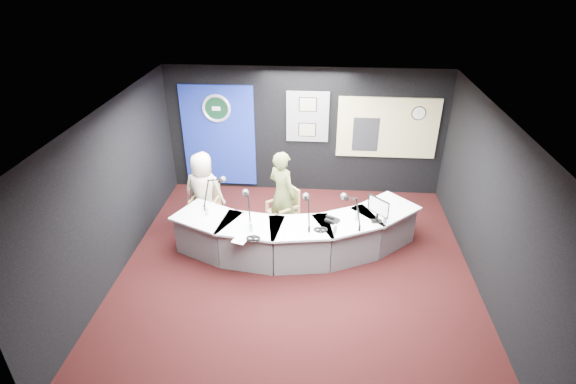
# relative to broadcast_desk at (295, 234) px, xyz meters

# --- Properties ---
(ground) EXTENTS (6.00, 6.00, 0.00)m
(ground) POSITION_rel_broadcast_desk_xyz_m (0.05, -0.55, -0.38)
(ground) COLOR black
(ground) RESTS_ON ground
(ceiling) EXTENTS (6.00, 6.00, 0.02)m
(ceiling) POSITION_rel_broadcast_desk_xyz_m (0.05, -0.55, 2.42)
(ceiling) COLOR silver
(ceiling) RESTS_ON ground
(wall_back) EXTENTS (6.00, 0.02, 2.80)m
(wall_back) POSITION_rel_broadcast_desk_xyz_m (0.05, 2.45, 1.02)
(wall_back) COLOR black
(wall_back) RESTS_ON ground
(wall_front) EXTENTS (6.00, 0.02, 2.80)m
(wall_front) POSITION_rel_broadcast_desk_xyz_m (0.05, -3.55, 1.02)
(wall_front) COLOR black
(wall_front) RESTS_ON ground
(wall_left) EXTENTS (0.02, 6.00, 2.80)m
(wall_left) POSITION_rel_broadcast_desk_xyz_m (-2.95, -0.55, 1.02)
(wall_left) COLOR black
(wall_left) RESTS_ON ground
(wall_right) EXTENTS (0.02, 6.00, 2.80)m
(wall_right) POSITION_rel_broadcast_desk_xyz_m (3.05, -0.55, 1.02)
(wall_right) COLOR black
(wall_right) RESTS_ON ground
(broadcast_desk) EXTENTS (4.50, 1.90, 0.75)m
(broadcast_desk) POSITION_rel_broadcast_desk_xyz_m (0.00, 0.00, 0.00)
(broadcast_desk) COLOR silver
(broadcast_desk) RESTS_ON ground
(backdrop_panel) EXTENTS (1.60, 0.05, 2.30)m
(backdrop_panel) POSITION_rel_broadcast_desk_xyz_m (-1.85, 2.42, 0.88)
(backdrop_panel) COLOR navy
(backdrop_panel) RESTS_ON wall_back
(agency_seal) EXTENTS (0.63, 0.07, 0.63)m
(agency_seal) POSITION_rel_broadcast_desk_xyz_m (-1.85, 2.38, 1.52)
(agency_seal) COLOR silver
(agency_seal) RESTS_ON backdrop_panel
(seal_center) EXTENTS (0.48, 0.01, 0.48)m
(seal_center) POSITION_rel_broadcast_desk_xyz_m (-1.85, 2.38, 1.52)
(seal_center) COLOR black
(seal_center) RESTS_ON backdrop_panel
(pinboard) EXTENTS (0.90, 0.04, 1.10)m
(pinboard) POSITION_rel_broadcast_desk_xyz_m (0.10, 2.42, 1.38)
(pinboard) COLOR slate
(pinboard) RESTS_ON wall_back
(framed_photo_upper) EXTENTS (0.34, 0.02, 0.27)m
(framed_photo_upper) POSITION_rel_broadcast_desk_xyz_m (0.10, 2.39, 1.65)
(framed_photo_upper) COLOR gray
(framed_photo_upper) RESTS_ON pinboard
(framed_photo_lower) EXTENTS (0.34, 0.02, 0.27)m
(framed_photo_lower) POSITION_rel_broadcast_desk_xyz_m (0.10, 2.39, 1.09)
(framed_photo_lower) COLOR gray
(framed_photo_lower) RESTS_ON pinboard
(booth_window_frame) EXTENTS (2.12, 0.06, 1.32)m
(booth_window_frame) POSITION_rel_broadcast_desk_xyz_m (1.80, 2.42, 1.18)
(booth_window_frame) COLOR #C9BC7E
(booth_window_frame) RESTS_ON wall_back
(booth_glow) EXTENTS (2.00, 0.02, 1.20)m
(booth_glow) POSITION_rel_broadcast_desk_xyz_m (1.80, 2.41, 1.18)
(booth_glow) COLOR #FFDFA1
(booth_glow) RESTS_ON booth_window_frame
(equipment_rack) EXTENTS (0.55, 0.02, 0.75)m
(equipment_rack) POSITION_rel_broadcast_desk_xyz_m (1.35, 2.39, 1.03)
(equipment_rack) COLOR black
(equipment_rack) RESTS_ON booth_window_frame
(wall_clock) EXTENTS (0.28, 0.01, 0.28)m
(wall_clock) POSITION_rel_broadcast_desk_xyz_m (2.40, 2.39, 1.52)
(wall_clock) COLOR white
(wall_clock) RESTS_ON booth_window_frame
(armchair_left) EXTENTS (0.66, 0.66, 1.03)m
(armchair_left) POSITION_rel_broadcast_desk_xyz_m (-1.81, 0.69, 0.14)
(armchair_left) COLOR tan
(armchair_left) RESTS_ON ground
(armchair_right) EXTENTS (0.84, 0.84, 1.06)m
(armchair_right) POSITION_rel_broadcast_desk_xyz_m (-0.28, 0.61, 0.16)
(armchair_right) COLOR tan
(armchair_right) RESTS_ON ground
(draped_jacket) EXTENTS (0.51, 0.18, 0.70)m
(draped_jacket) POSITION_rel_broadcast_desk_xyz_m (-1.87, 0.94, 0.24)
(draped_jacket) COLOR slate
(draped_jacket) RESTS_ON armchair_left
(person_man) EXTENTS (0.83, 0.58, 1.59)m
(person_man) POSITION_rel_broadcast_desk_xyz_m (-1.81, 0.69, 0.42)
(person_man) COLOR beige
(person_man) RESTS_ON ground
(person_woman) EXTENTS (0.74, 0.71, 1.71)m
(person_woman) POSITION_rel_broadcast_desk_xyz_m (-0.28, 0.61, 0.48)
(person_woman) COLOR #5D6635
(person_woman) RESTS_ON ground
(computer_monitor) EXTENTS (0.29, 0.30, 0.27)m
(computer_monitor) POSITION_rel_broadcast_desk_xyz_m (1.41, -0.06, 0.70)
(computer_monitor) COLOR black
(computer_monitor) RESTS_ON broadcast_desk
(desk_phone) EXTENTS (0.27, 0.26, 0.05)m
(desk_phone) POSITION_rel_broadcast_desk_xyz_m (0.64, -0.11, 0.40)
(desk_phone) COLOR black
(desk_phone) RESTS_ON broadcast_desk
(headphones_near) EXTENTS (0.20, 0.20, 0.03)m
(headphones_near) POSITION_rel_broadcast_desk_xyz_m (0.45, -0.41, 0.39)
(headphones_near) COLOR black
(headphones_near) RESTS_ON broadcast_desk
(headphones_far) EXTENTS (0.23, 0.23, 0.04)m
(headphones_far) POSITION_rel_broadcast_desk_xyz_m (-0.64, -0.75, 0.39)
(headphones_far) COLOR black
(headphones_far) RESTS_ON broadcast_desk
(paper_stack) EXTENTS (0.30, 0.33, 0.00)m
(paper_stack) POSITION_rel_broadcast_desk_xyz_m (-1.55, -0.21, 0.38)
(paper_stack) COLOR white
(paper_stack) RESTS_ON broadcast_desk
(notepad) EXTENTS (0.30, 0.36, 0.00)m
(notepad) POSITION_rel_broadcast_desk_xyz_m (-0.83, -0.75, 0.38)
(notepad) COLOR white
(notepad) RESTS_ON broadcast_desk
(boom_mic_a) EXTENTS (0.36, 0.69, 0.60)m
(boom_mic_a) POSITION_rel_broadcast_desk_xyz_m (-1.53, 0.38, 0.68)
(boom_mic_a) COLOR black
(boom_mic_a) RESTS_ON broadcast_desk
(boom_mic_b) EXTENTS (0.29, 0.72, 0.60)m
(boom_mic_b) POSITION_rel_broadcast_desk_xyz_m (-0.82, -0.10, 0.68)
(boom_mic_b) COLOR black
(boom_mic_b) RESTS_ON broadcast_desk
(boom_mic_c) EXTENTS (0.21, 0.73, 0.60)m
(boom_mic_c) POSITION_rel_broadcast_desk_xyz_m (0.21, -0.16, 0.68)
(boom_mic_c) COLOR black
(boom_mic_c) RESTS_ON broadcast_desk
(boom_mic_d) EXTENTS (0.38, 0.68, 0.60)m
(boom_mic_d) POSITION_rel_broadcast_desk_xyz_m (0.96, -0.09, 0.68)
(boom_mic_d) COLOR black
(boom_mic_d) RESTS_ON broadcast_desk
(water_bottles) EXTENTS (3.17, 0.54, 0.18)m
(water_bottles) POSITION_rel_broadcast_desk_xyz_m (-0.01, -0.27, 0.46)
(water_bottles) COLOR silver
(water_bottles) RESTS_ON broadcast_desk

